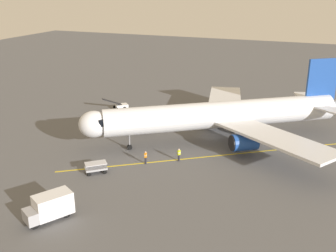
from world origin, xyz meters
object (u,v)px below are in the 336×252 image
at_px(ground_crew_marshaller, 146,157).
at_px(ground_crew_loader, 179,155).
at_px(ground_crew_wing_walker, 258,128).
at_px(baggage_cart_near_nose, 96,168).
at_px(box_truck_rear_apron, 144,121).
at_px(belt_loader_starboard_side, 120,106).
at_px(airplane, 224,115).
at_px(box_truck_portside, 49,207).

xyz_separation_m(ground_crew_marshaller, ground_crew_loader, (-3.65, -2.37, 0.00)).
height_order(ground_crew_marshaller, ground_crew_wing_walker, same).
distance_m(ground_crew_wing_walker, baggage_cart_near_nose, 26.33).
height_order(ground_crew_wing_walker, ground_crew_loader, same).
bearing_deg(ground_crew_loader, ground_crew_marshaller, 33.00).
bearing_deg(baggage_cart_near_nose, ground_crew_loader, -140.12).
bearing_deg(box_truck_rear_apron, baggage_cart_near_nose, 93.43).
xyz_separation_m(ground_crew_wing_walker, belt_loader_starboard_side, (25.61, -3.23, -0.17)).
distance_m(airplane, ground_crew_loader, 10.16).
xyz_separation_m(ground_crew_marshaller, box_truck_rear_apron, (5.54, -11.50, 0.50)).
xyz_separation_m(baggage_cart_near_nose, box_truck_rear_apron, (0.96, -16.01, 0.73)).
bearing_deg(box_truck_rear_apron, ground_crew_marshaller, 115.74).
distance_m(ground_crew_wing_walker, box_truck_rear_apron, 17.70).
bearing_deg(ground_crew_marshaller, baggage_cart_near_nose, 44.53).
distance_m(airplane, box_truck_portside, 28.59).
height_order(ground_crew_marshaller, box_truck_portside, box_truck_portside).
bearing_deg(belt_loader_starboard_side, ground_crew_loader, 135.95).
xyz_separation_m(ground_crew_loader, box_truck_portside, (7.01, 17.45, 0.50)).
distance_m(box_truck_portside, belt_loader_starboard_side, 36.30).
bearing_deg(ground_crew_marshaller, ground_crew_wing_walker, -125.05).
height_order(ground_crew_marshaller, baggage_cart_near_nose, ground_crew_marshaller).
relative_size(airplane, belt_loader_starboard_side, 8.45).
xyz_separation_m(ground_crew_wing_walker, ground_crew_loader, (7.82, 13.98, 0.00)).
xyz_separation_m(airplane, baggage_cart_near_nose, (11.83, 15.86, -3.35)).
relative_size(ground_crew_marshaller, box_truck_rear_apron, 0.34).
relative_size(ground_crew_marshaller, ground_crew_loader, 1.00).
xyz_separation_m(ground_crew_loader, baggage_cart_near_nose, (8.23, 6.88, -0.23)).
bearing_deg(baggage_cart_near_nose, ground_crew_wing_walker, -127.58).
relative_size(baggage_cart_near_nose, box_truck_portside, 0.58).
bearing_deg(box_truck_rear_apron, ground_crew_wing_walker, -164.08).
bearing_deg(ground_crew_loader, belt_loader_starboard_side, -44.05).
height_order(airplane, box_truck_rear_apron, airplane).
relative_size(airplane, box_truck_rear_apron, 7.07).
bearing_deg(box_truck_rear_apron, airplane, 179.32).
bearing_deg(box_truck_rear_apron, ground_crew_loader, 135.20).
bearing_deg(ground_crew_marshaller, airplane, -122.55).
relative_size(ground_crew_wing_walker, box_truck_portside, 0.35).
height_order(ground_crew_wing_walker, belt_loader_starboard_side, belt_loader_starboard_side).
height_order(baggage_cart_near_nose, belt_loader_starboard_side, belt_loader_starboard_side).
bearing_deg(belt_loader_starboard_side, airplane, 158.94).
height_order(ground_crew_loader, belt_loader_starboard_side, belt_loader_starboard_side).
distance_m(ground_crew_loader, baggage_cart_near_nose, 10.73).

